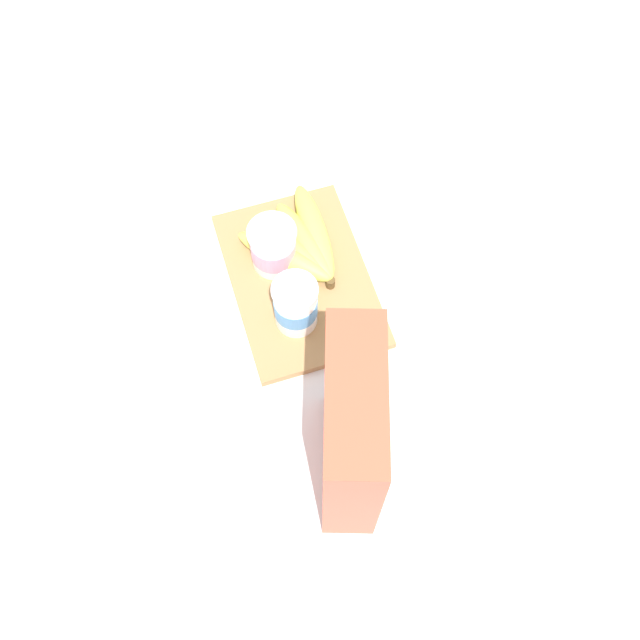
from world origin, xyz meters
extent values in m
plane|color=white|center=(0.00, 0.00, 0.00)|extent=(2.40, 2.40, 0.00)
cube|color=#A37A4C|center=(0.00, 0.00, 0.01)|extent=(0.30, 0.20, 0.01)
cube|color=#D85138|center=(-0.29, 0.02, 0.14)|extent=(0.20, 0.12, 0.28)
cylinder|color=white|center=(-0.07, 0.03, 0.06)|extent=(0.06, 0.06, 0.09)
cylinder|color=#5193D1|center=(-0.07, 0.03, 0.06)|extent=(0.06, 0.06, 0.03)
cylinder|color=silver|center=(-0.07, 0.03, 0.11)|extent=(0.07, 0.07, 0.00)
cylinder|color=white|center=(0.04, 0.03, 0.05)|extent=(0.07, 0.07, 0.08)
cylinder|color=pink|center=(0.04, 0.03, 0.05)|extent=(0.07, 0.07, 0.04)
cylinder|color=silver|center=(0.04, 0.03, 0.10)|extent=(0.07, 0.07, 0.00)
ellipsoid|color=#D9D551|center=(0.06, -0.04, 0.03)|extent=(0.18, 0.04, 0.03)
ellipsoid|color=#D9D551|center=(0.05, -0.02, 0.03)|extent=(0.16, 0.07, 0.04)
ellipsoid|color=#D9D551|center=(0.04, 0.00, 0.03)|extent=(0.16, 0.11, 0.04)
ellipsoid|color=#D9D551|center=(0.03, 0.02, 0.03)|extent=(0.14, 0.14, 0.04)
cylinder|color=brown|center=(-0.03, -0.04, 0.02)|extent=(0.01, 0.01, 0.02)
camera|label=1|loc=(-0.54, 0.14, 1.00)|focal=41.82mm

